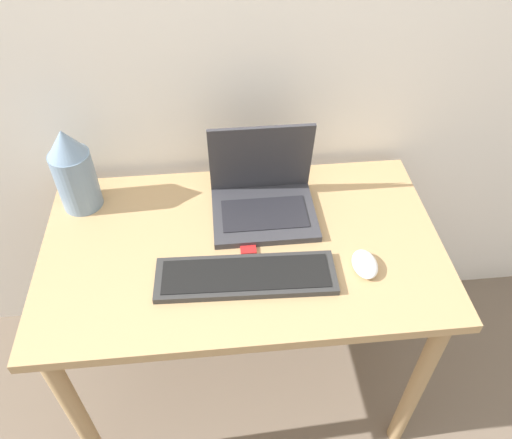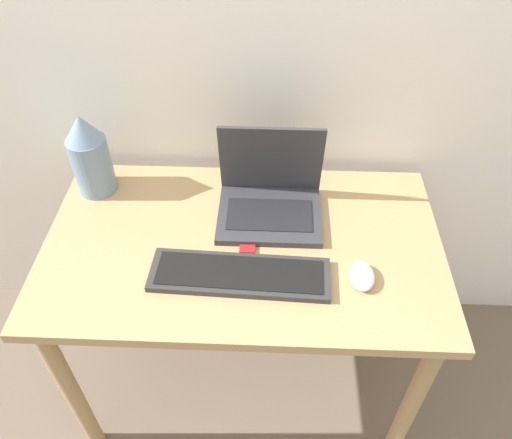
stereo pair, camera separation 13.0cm
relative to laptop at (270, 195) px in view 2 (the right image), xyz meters
The scene contains 7 objects.
wall_back 0.52m from the laptop, 105.77° to the left, with size 6.00×0.05×2.50m.
desk 0.22m from the laptop, 118.00° to the right, with size 1.11×0.65×0.74m.
laptop is the anchor object (origin of this frame).
keyboard 0.27m from the laptop, 104.77° to the right, with size 0.47×0.16×0.02m.
mouse 0.35m from the laptop, 46.63° to the right, with size 0.07×0.10×0.03m.
vase 0.54m from the laptop, behind, with size 0.12×0.12×0.26m.
mp3_player 0.17m from the laptop, 110.03° to the right, with size 0.04×0.05×0.01m.
Camera 2 is at (0.08, -0.62, 1.76)m, focal length 35.00 mm.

